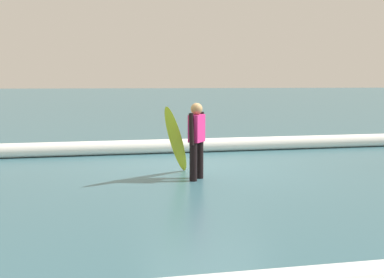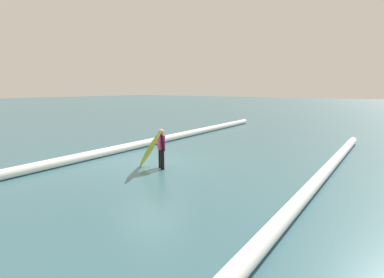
# 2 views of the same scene
# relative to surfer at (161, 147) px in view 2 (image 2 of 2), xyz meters

# --- Properties ---
(ground_plane) EXTENTS (173.02, 173.02, 0.00)m
(ground_plane) POSITION_rel_surfer_xyz_m (-0.36, -0.84, -0.81)
(ground_plane) COLOR #36616D
(surfer) EXTENTS (0.36, 0.51, 1.44)m
(surfer) POSITION_rel_surfer_xyz_m (0.00, 0.00, 0.00)
(surfer) COLOR black
(surfer) RESTS_ON ground_plane
(surfboard) EXTENTS (0.72, 1.49, 1.43)m
(surfboard) POSITION_rel_surfer_xyz_m (0.36, -0.24, -0.11)
(surfboard) COLOR yellow
(surfboard) RESTS_ON ground_plane
(wave_crest_foreground) EXTENTS (25.11, 2.17, 0.35)m
(wave_crest_foreground) POSITION_rel_surfer_xyz_m (-2.70, -3.56, -0.63)
(wave_crest_foreground) COLOR white
(wave_crest_foreground) RESTS_ON ground_plane
(wave_crest_midground) EXTENTS (17.65, 1.51, 0.35)m
(wave_crest_midground) POSITION_rel_surfer_xyz_m (-0.97, 5.15, -0.63)
(wave_crest_midground) COLOR white
(wave_crest_midground) RESTS_ON ground_plane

